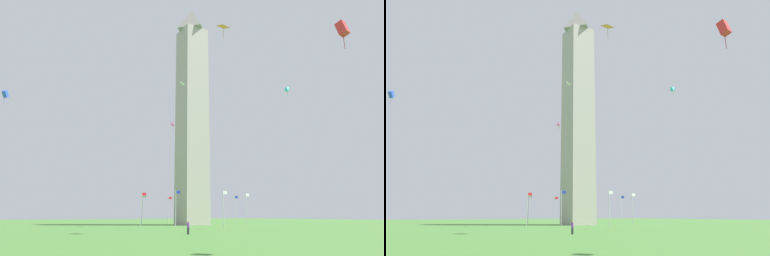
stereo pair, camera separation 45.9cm
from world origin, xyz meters
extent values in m
plane|color=#3D6B2D|center=(0.00, 0.00, 0.00)|extent=(260.00, 260.00, 0.00)
cube|color=#A8A399|center=(0.00, 0.00, 26.60)|extent=(6.65, 6.65, 53.20)
pyramid|color=gray|center=(0.00, 0.00, 56.82)|extent=(6.65, 6.65, 7.25)
cylinder|color=silver|center=(13.37, 0.00, 3.75)|extent=(0.14, 0.14, 7.50)
cube|color=#1E2D99|center=(13.92, 0.00, 7.05)|extent=(1.00, 0.03, 0.64)
cylinder|color=silver|center=(9.45, 9.45, 3.75)|extent=(0.14, 0.14, 7.50)
cube|color=white|center=(10.00, 9.45, 7.05)|extent=(1.00, 0.03, 0.64)
cylinder|color=silver|center=(0.00, 13.37, 3.75)|extent=(0.14, 0.14, 7.50)
cube|color=red|center=(0.55, 13.37, 7.05)|extent=(1.00, 0.03, 0.64)
cylinder|color=silver|center=(-9.45, 9.45, 3.75)|extent=(0.14, 0.14, 7.50)
cube|color=white|center=(-8.90, 9.45, 7.05)|extent=(1.00, 0.03, 0.64)
cylinder|color=silver|center=(-13.37, 0.00, 3.75)|extent=(0.14, 0.14, 7.50)
cube|color=red|center=(-12.82, 0.00, 7.05)|extent=(1.00, 0.03, 0.64)
cylinder|color=silver|center=(-9.45, -9.45, 3.75)|extent=(0.14, 0.14, 7.50)
cube|color=#1E2D99|center=(-8.90, -9.45, 7.05)|extent=(1.00, 0.03, 0.64)
cylinder|color=silver|center=(0.00, -13.37, 3.75)|extent=(0.14, 0.14, 7.50)
cube|color=white|center=(0.55, -13.37, 7.05)|extent=(1.00, 0.03, 0.64)
cylinder|color=silver|center=(9.45, -9.45, 3.75)|extent=(0.14, 0.14, 7.50)
cube|color=white|center=(10.00, -9.45, 7.05)|extent=(1.00, 0.03, 0.64)
cylinder|color=#2D2D38|center=(-20.59, -34.53, 0.40)|extent=(0.29, 0.29, 0.80)
cylinder|color=purple|center=(-20.59, -34.53, 1.08)|extent=(0.32, 0.32, 0.57)
sphere|color=#936B4C|center=(-20.59, -34.53, 1.49)|extent=(0.24, 0.24, 0.24)
cube|color=red|center=(-21.92, -59.11, 15.16)|extent=(0.67, 0.88, 1.14)
cylinder|color=maroon|center=(-21.92, -59.11, 14.24)|extent=(0.04, 0.04, 1.37)
cube|color=orange|center=(-16.31, -37.26, 29.20)|extent=(1.60, 1.52, 0.53)
cylinder|color=#A75C15|center=(-16.31, -37.26, 28.00)|extent=(0.04, 0.04, 1.81)
cone|color=pink|center=(-7.51, -3.74, 23.50)|extent=(1.66, 1.40, 1.47)
cylinder|color=#A44A79|center=(-7.51, -3.74, 22.62)|extent=(0.04, 0.04, 1.32)
cone|color=#33C6D1|center=(3.98, -30.02, 25.81)|extent=(1.48, 1.54, 1.25)
cylinder|color=teal|center=(3.98, -30.02, 25.06)|extent=(0.04, 0.04, 1.12)
cube|color=white|center=(-8.85, -10.84, 31.49)|extent=(1.37, 1.47, 0.74)
cylinder|color=#A7A7A7|center=(-8.85, -10.84, 30.55)|extent=(0.04, 0.04, 1.41)
cube|color=blue|center=(-43.43, 3.35, 26.92)|extent=(1.47, 1.67, 1.59)
cylinder|color=#233C9D|center=(-43.43, 3.35, 25.67)|extent=(0.04, 0.04, 1.88)
camera|label=1|loc=(-41.39, -71.33, 2.32)|focal=30.23mm
camera|label=2|loc=(-40.99, -71.56, 2.32)|focal=30.23mm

